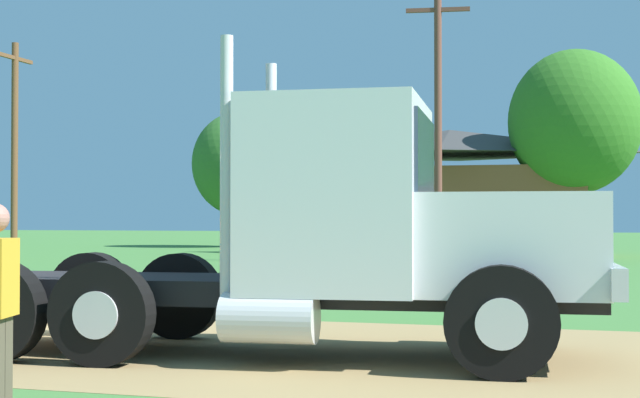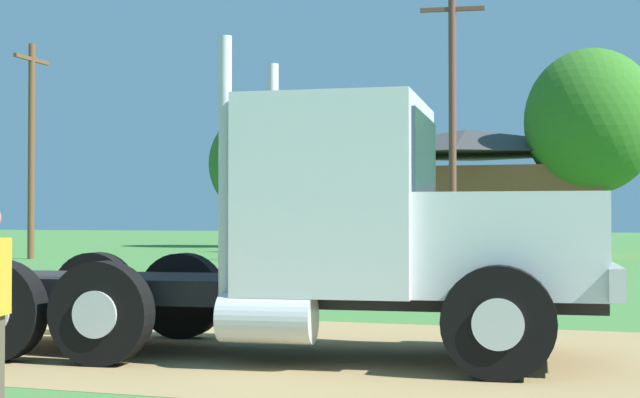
{
  "view_description": "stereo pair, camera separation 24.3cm",
  "coord_description": "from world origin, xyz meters",
  "px_view_note": "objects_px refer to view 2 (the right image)",
  "views": [
    {
      "loc": [
        7.87,
        -10.76,
        1.58
      ],
      "look_at": [
        4.7,
        -0.28,
        1.8
      ],
      "focal_mm": 53.41,
      "sensor_mm": 36.0,
      "label": 1
    },
    {
      "loc": [
        8.1,
        -10.69,
        1.58
      ],
      "look_at": [
        4.7,
        -0.28,
        1.8
      ],
      "focal_mm": 53.41,
      "sensor_mm": 36.0,
      "label": 2
    }
  ],
  "objects_px": {
    "shed_building": "(466,194)",
    "utility_pole_near": "(31,145)",
    "truck_foreground_white": "(351,237)",
    "utility_pole_far": "(452,120)"
  },
  "relations": [
    {
      "from": "shed_building",
      "to": "utility_pole_near",
      "type": "height_order",
      "value": "utility_pole_near"
    },
    {
      "from": "utility_pole_far",
      "to": "truck_foreground_white",
      "type": "bearing_deg",
      "value": -82.81
    },
    {
      "from": "shed_building",
      "to": "utility_pole_far",
      "type": "distance_m",
      "value": 8.99
    },
    {
      "from": "utility_pole_near",
      "to": "truck_foreground_white",
      "type": "bearing_deg",
      "value": -47.97
    },
    {
      "from": "shed_building",
      "to": "utility_pole_near",
      "type": "distance_m",
      "value": 18.14
    },
    {
      "from": "utility_pole_near",
      "to": "utility_pole_far",
      "type": "bearing_deg",
      "value": 2.91
    },
    {
      "from": "shed_building",
      "to": "utility_pole_near",
      "type": "bearing_deg",
      "value": -148.39
    },
    {
      "from": "truck_foreground_white",
      "to": "utility_pole_far",
      "type": "height_order",
      "value": "utility_pole_far"
    },
    {
      "from": "shed_building",
      "to": "truck_foreground_white",
      "type": "bearing_deg",
      "value": -83.02
    },
    {
      "from": "truck_foreground_white",
      "to": "utility_pole_far",
      "type": "distance_m",
      "value": 22.51
    }
  ]
}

